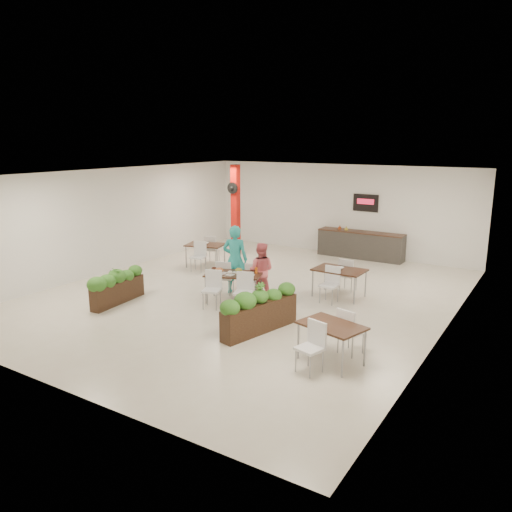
{
  "coord_description": "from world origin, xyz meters",
  "views": [
    {
      "loc": [
        6.93,
        -10.7,
        4.07
      ],
      "look_at": [
        0.24,
        -0.01,
        1.1
      ],
      "focal_mm": 35.0,
      "sensor_mm": 36.0,
      "label": 1
    }
  ],
  "objects_px": {
    "planter_left": "(117,284)",
    "side_table_a": "(205,248)",
    "side_table_c": "(331,331)",
    "side_table_b": "(339,273)",
    "service_counter": "(361,244)",
    "diner_man": "(235,259)",
    "red_column": "(235,209)",
    "diner_woman": "(261,270)",
    "main_table": "(233,278)",
    "planter_right": "(260,309)"
  },
  "relations": [
    {
      "from": "planter_left",
      "to": "side_table_c",
      "type": "distance_m",
      "value": 6.0
    },
    {
      "from": "planter_right",
      "to": "side_table_c",
      "type": "bearing_deg",
      "value": -17.12
    },
    {
      "from": "red_column",
      "to": "service_counter",
      "type": "height_order",
      "value": "red_column"
    },
    {
      "from": "main_table",
      "to": "side_table_c",
      "type": "height_order",
      "value": "same"
    },
    {
      "from": "service_counter",
      "to": "main_table",
      "type": "relative_size",
      "value": 1.55
    },
    {
      "from": "diner_man",
      "to": "diner_woman",
      "type": "distance_m",
      "value": 0.82
    },
    {
      "from": "side_table_a",
      "to": "side_table_c",
      "type": "height_order",
      "value": "same"
    },
    {
      "from": "diner_man",
      "to": "planter_left",
      "type": "xyz_separation_m",
      "value": [
        -2.04,
        -2.3,
        -0.43
      ]
    },
    {
      "from": "red_column",
      "to": "side_table_b",
      "type": "bearing_deg",
      "value": -27.48
    },
    {
      "from": "diner_man",
      "to": "side_table_a",
      "type": "relative_size",
      "value": 1.11
    },
    {
      "from": "red_column",
      "to": "side_table_a",
      "type": "distance_m",
      "value": 2.24
    },
    {
      "from": "diner_woman",
      "to": "side_table_a",
      "type": "distance_m",
      "value": 3.7
    },
    {
      "from": "red_column",
      "to": "diner_woman",
      "type": "bearing_deg",
      "value": -48.38
    },
    {
      "from": "side_table_a",
      "to": "diner_man",
      "type": "bearing_deg",
      "value": -51.89
    },
    {
      "from": "red_column",
      "to": "side_table_a",
      "type": "xyz_separation_m",
      "value": [
        0.17,
        -1.99,
        -1.01
      ]
    },
    {
      "from": "planter_left",
      "to": "side_table_a",
      "type": "bearing_deg",
      "value": 95.34
    },
    {
      "from": "side_table_a",
      "to": "side_table_c",
      "type": "relative_size",
      "value": 1.0
    },
    {
      "from": "main_table",
      "to": "diner_woman",
      "type": "height_order",
      "value": "diner_woman"
    },
    {
      "from": "diner_woman",
      "to": "main_table",
      "type": "bearing_deg",
      "value": 39.01
    },
    {
      "from": "side_table_a",
      "to": "main_table",
      "type": "bearing_deg",
      "value": -56.32
    },
    {
      "from": "main_table",
      "to": "diner_woman",
      "type": "distance_m",
      "value": 0.78
    },
    {
      "from": "side_table_a",
      "to": "red_column",
      "type": "bearing_deg",
      "value": 79.85
    },
    {
      "from": "diner_man",
      "to": "side_table_b",
      "type": "relative_size",
      "value": 1.13
    },
    {
      "from": "red_column",
      "to": "side_table_b",
      "type": "relative_size",
      "value": 1.96
    },
    {
      "from": "service_counter",
      "to": "diner_man",
      "type": "distance_m",
      "value": 5.86
    },
    {
      "from": "main_table",
      "to": "planter_right",
      "type": "xyz_separation_m",
      "value": [
        1.64,
        -1.39,
        -0.12
      ]
    },
    {
      "from": "planter_left",
      "to": "side_table_b",
      "type": "height_order",
      "value": "planter_left"
    },
    {
      "from": "service_counter",
      "to": "planter_right",
      "type": "relative_size",
      "value": 1.46
    },
    {
      "from": "service_counter",
      "to": "side_table_c",
      "type": "relative_size",
      "value": 1.79
    },
    {
      "from": "red_column",
      "to": "side_table_b",
      "type": "height_order",
      "value": "red_column"
    },
    {
      "from": "side_table_b",
      "to": "side_table_a",
      "type": "bearing_deg",
      "value": 174.03
    },
    {
      "from": "planter_left",
      "to": "planter_right",
      "type": "xyz_separation_m",
      "value": [
        4.07,
        0.25,
        0.02
      ]
    },
    {
      "from": "side_table_c",
      "to": "planter_right",
      "type": "bearing_deg",
      "value": 178.36
    },
    {
      "from": "side_table_a",
      "to": "planter_left",
      "type": "bearing_deg",
      "value": -99.57
    },
    {
      "from": "red_column",
      "to": "main_table",
      "type": "relative_size",
      "value": 1.66
    },
    {
      "from": "service_counter",
      "to": "planter_left",
      "type": "relative_size",
      "value": 1.67
    },
    {
      "from": "service_counter",
      "to": "planter_left",
      "type": "xyz_separation_m",
      "value": [
        -3.45,
        -7.97,
        0.0
      ]
    },
    {
      "from": "side_table_a",
      "to": "planter_right",
      "type": "bearing_deg",
      "value": -55.88
    },
    {
      "from": "red_column",
      "to": "diner_man",
      "type": "distance_m",
      "value": 4.66
    },
    {
      "from": "service_counter",
      "to": "side_table_a",
      "type": "relative_size",
      "value": 1.79
    },
    {
      "from": "diner_man",
      "to": "side_table_a",
      "type": "height_order",
      "value": "diner_man"
    },
    {
      "from": "red_column",
      "to": "side_table_a",
      "type": "bearing_deg",
      "value": -85.24
    },
    {
      "from": "red_column",
      "to": "diner_man",
      "type": "relative_size",
      "value": 1.73
    },
    {
      "from": "main_table",
      "to": "side_table_a",
      "type": "xyz_separation_m",
      "value": [
        -2.81,
        2.48,
        -0.01
      ]
    },
    {
      "from": "service_counter",
      "to": "side_table_a",
      "type": "xyz_separation_m",
      "value": [
        -3.83,
        -3.85,
        0.14
      ]
    },
    {
      "from": "main_table",
      "to": "planter_right",
      "type": "distance_m",
      "value": 2.16
    },
    {
      "from": "planter_left",
      "to": "side_table_a",
      "type": "relative_size",
      "value": 1.07
    },
    {
      "from": "service_counter",
      "to": "diner_woman",
      "type": "bearing_deg",
      "value": -96.17
    },
    {
      "from": "side_table_b",
      "to": "side_table_c",
      "type": "bearing_deg",
      "value": -67.55
    },
    {
      "from": "diner_woman",
      "to": "side_table_b",
      "type": "xyz_separation_m",
      "value": [
        1.71,
        1.16,
        -0.1
      ]
    }
  ]
}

